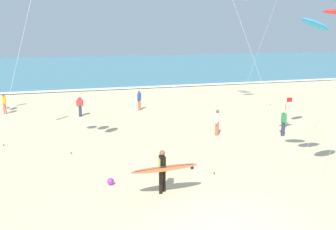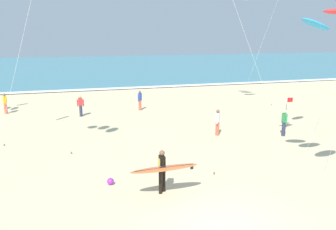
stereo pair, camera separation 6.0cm
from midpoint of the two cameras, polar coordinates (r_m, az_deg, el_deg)
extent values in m
plane|color=beige|center=(11.49, 9.05, -18.22)|extent=(160.00, 160.00, 0.00)
cube|color=teal|center=(68.39, -12.92, 7.85)|extent=(160.00, 60.00, 0.08)
cube|color=white|center=(38.99, -9.90, 4.28)|extent=(160.00, 1.39, 0.01)
cylinder|color=black|center=(13.43, -1.35, -11.08)|extent=(0.13, 0.13, 0.88)
cylinder|color=black|center=(13.61, -0.78, -10.74)|extent=(0.13, 0.13, 0.88)
cube|color=black|center=(13.24, -1.08, -7.98)|extent=(0.21, 0.35, 0.60)
cube|color=yellow|center=(13.20, -1.52, -7.86)|extent=(0.02, 0.20, 0.32)
sphere|color=brown|center=(13.09, -1.08, -6.27)|extent=(0.21, 0.21, 0.21)
cylinder|color=black|center=(12.99, -0.84, -7.88)|extent=(0.09, 0.09, 0.26)
cylinder|color=black|center=(12.94, -1.00, -8.58)|extent=(0.25, 0.09, 0.14)
cylinder|color=black|center=(13.46, -1.31, -7.80)|extent=(0.09, 0.09, 0.56)
ellipsoid|color=orange|center=(12.94, -0.69, -8.79)|extent=(2.57, 0.60, 0.16)
cube|color=#333333|center=(12.92, -0.69, -8.63)|extent=(2.24, 0.09, 0.08)
cube|color=#262628|center=(13.24, 3.86, -8.61)|extent=(0.12, 0.02, 0.14)
cylinder|color=silver|center=(30.09, 14.50, 9.89)|extent=(2.76, 0.51, 8.73)
cylinder|color=brown|center=(31.14, 16.44, 1.67)|extent=(0.06, 0.06, 0.10)
cylinder|color=silver|center=(15.83, -22.87, 12.01)|extent=(3.21, 3.43, 11.63)
cylinder|color=brown|center=(18.43, -15.75, -6.05)|extent=(0.06, 0.06, 0.10)
ellipsoid|color=#2D99DB|center=(15.25, 22.98, 13.57)|extent=(1.44, 0.72, 0.62)
cylinder|color=brown|center=(21.03, -25.50, -4.48)|extent=(0.06, 0.06, 0.10)
cylinder|color=silver|center=(15.19, 14.66, 6.43)|extent=(3.82, 0.08, 8.38)
cylinder|color=brown|center=(15.41, 7.50, -9.49)|extent=(0.06, 0.06, 0.10)
cylinder|color=#D8593F|center=(29.28, -25.32, 0.97)|extent=(0.22, 0.22, 0.84)
cube|color=gold|center=(29.16, -25.45, 2.30)|extent=(0.31, 0.37, 0.54)
sphere|color=brown|center=(29.10, -25.52, 3.03)|extent=(0.20, 0.20, 0.20)
cylinder|color=gold|center=(29.37, -25.58, 2.15)|extent=(0.08, 0.08, 0.50)
cylinder|color=gold|center=(28.98, -25.28, 2.05)|extent=(0.08, 0.08, 0.50)
cylinder|color=#D8593F|center=(27.85, -4.80, 1.63)|extent=(0.22, 0.22, 0.84)
cube|color=#3351B7|center=(27.73, -4.83, 3.03)|extent=(0.35, 0.36, 0.54)
sphere|color=brown|center=(27.66, -4.85, 3.81)|extent=(0.20, 0.20, 0.20)
cylinder|color=#3351B7|center=(27.92, -4.60, 2.90)|extent=(0.08, 0.08, 0.50)
cylinder|color=#3351B7|center=(27.57, -5.06, 2.76)|extent=(0.08, 0.08, 0.50)
cylinder|color=#2D334C|center=(21.88, 18.34, -2.19)|extent=(0.22, 0.22, 0.84)
cube|color=#339351|center=(21.72, 18.47, -0.43)|extent=(0.18, 0.32, 0.54)
sphere|color=beige|center=(21.64, 18.54, 0.55)|extent=(0.20, 0.20, 0.20)
cylinder|color=#339351|center=(21.91, 18.14, -0.56)|extent=(0.08, 0.08, 0.50)
cylinder|color=#339351|center=(21.57, 18.76, -0.82)|extent=(0.08, 0.08, 0.50)
cylinder|color=#2D334C|center=(26.46, -14.31, 0.65)|extent=(0.22, 0.22, 0.84)
cube|color=red|center=(26.32, -14.39, 2.12)|extent=(0.32, 0.18, 0.54)
sphere|color=tan|center=(26.25, -14.44, 2.94)|extent=(0.20, 0.20, 0.20)
cylinder|color=red|center=(26.34, -14.84, 1.88)|extent=(0.08, 0.08, 0.50)
cylinder|color=red|center=(26.34, -13.92, 1.94)|extent=(0.08, 0.08, 0.50)
cylinder|color=#D8593F|center=(21.07, 7.98, -2.21)|extent=(0.22, 0.22, 0.84)
cube|color=white|center=(20.90, 8.03, -0.39)|extent=(0.33, 0.37, 0.54)
sphere|color=brown|center=(20.82, 8.07, 0.63)|extent=(0.20, 0.20, 0.20)
cylinder|color=white|center=(21.13, 8.12, -0.52)|extent=(0.08, 0.08, 0.50)
cylinder|color=white|center=(20.72, 7.93, -0.79)|extent=(0.08, 0.08, 0.50)
cylinder|color=silver|center=(23.33, 18.67, 0.31)|extent=(0.05, 0.05, 2.10)
cube|color=red|center=(23.30, 19.27, 2.38)|extent=(0.40, 0.02, 0.28)
sphere|color=purple|center=(14.47, -9.54, -10.73)|extent=(0.28, 0.28, 0.28)
camera|label=1|loc=(0.03, -90.11, -0.03)|focal=37.04mm
camera|label=2|loc=(0.03, 89.89, 0.03)|focal=37.04mm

